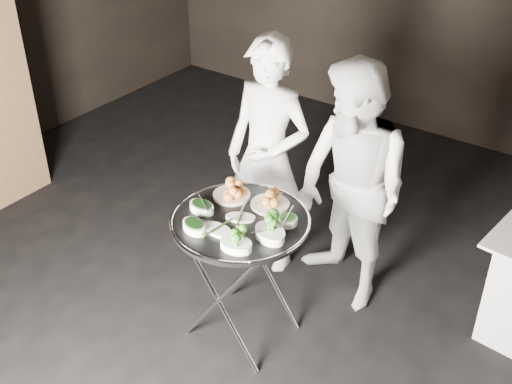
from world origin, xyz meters
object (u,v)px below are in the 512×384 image
Objects in this scene: tray_stand at (241,273)px; waiter_left at (268,158)px; waiter_right at (352,189)px; serving_tray at (240,221)px.

waiter_left reaches higher than tray_stand.
waiter_right is at bearing 64.96° from tray_stand.
waiter_left is at bearing 113.11° from tray_stand.
waiter_left is (-0.30, 0.70, 0.36)m from tray_stand.
serving_tray is 0.76m from waiter_left.
tray_stand is 1.06× the size of serving_tray.
waiter_left is at bearing 113.11° from serving_tray.
tray_stand is 0.37m from serving_tray.
waiter_left reaches higher than serving_tray.
serving_tray is 0.48× the size of waiter_right.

